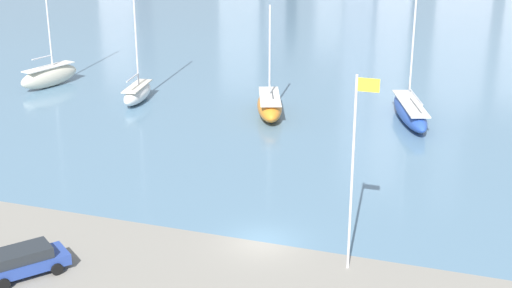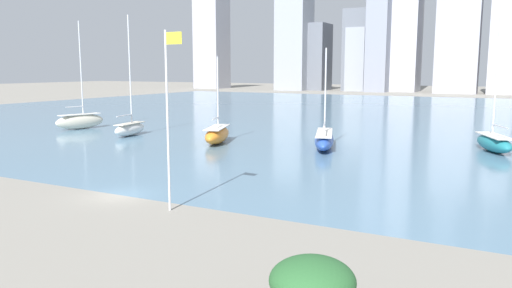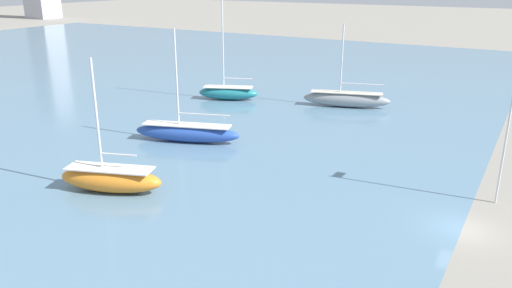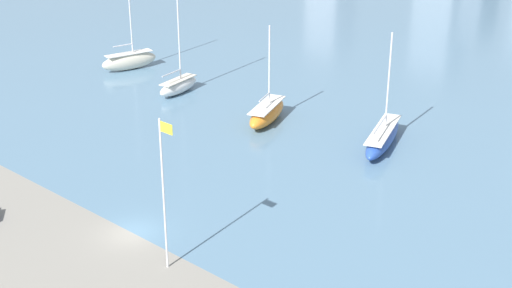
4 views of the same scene
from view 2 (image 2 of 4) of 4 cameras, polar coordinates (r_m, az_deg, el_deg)
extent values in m
plane|color=gray|center=(36.11, -15.30, -5.65)|extent=(500.00, 500.00, 0.00)
cube|color=slate|center=(98.81, 13.58, 3.28)|extent=(180.00, 140.00, 0.00)
cylinder|color=silver|center=(30.62, -10.07, 2.44)|extent=(0.14, 0.14, 10.97)
cube|color=yellow|center=(30.13, -9.37, 11.86)|extent=(1.10, 0.03, 0.70)
ellipsoid|color=#285B2D|center=(17.84, 6.46, -15.28)|extent=(3.01, 3.01, 1.60)
cube|color=#9E9EA8|center=(231.32, -5.08, 11.39)|extent=(12.40, 12.32, 40.48)
cube|color=#8E939E|center=(210.11, 4.39, 11.46)|extent=(12.50, 12.66, 38.77)
cube|color=slate|center=(212.77, 6.32, 9.83)|extent=(14.38, 12.69, 27.18)
cube|color=#8E939E|center=(206.59, 11.69, 9.41)|extent=(7.69, 13.35, 24.73)
cube|color=slate|center=(205.86, 11.88, 10.43)|extent=(12.34, 10.85, 32.06)
cube|color=gray|center=(202.22, 14.20, 15.14)|extent=(7.96, 15.22, 65.49)
cube|color=#A8A8B2|center=(206.43, 16.44, 15.39)|extent=(14.02, 12.69, 68.90)
cube|color=#9E9EA8|center=(193.43, 22.08, 11.02)|extent=(14.48, 7.73, 38.11)
cube|color=#A8A8B2|center=(196.00, 26.50, 10.47)|extent=(8.79, 14.16, 36.43)
ellipsoid|color=white|center=(67.60, -14.21, 1.63)|extent=(2.78, 6.64, 1.66)
cube|color=beige|center=(67.51, -14.23, 2.29)|extent=(2.28, 5.45, 0.10)
cube|color=#2D2D33|center=(67.65, -14.19, 1.25)|extent=(0.34, 1.17, 0.74)
cylinder|color=silver|center=(67.55, -14.22, 8.25)|extent=(0.18, 0.18, 13.91)
cylinder|color=silver|center=(66.42, -14.82, 3.16)|extent=(0.67, 3.30, 0.14)
ellipsoid|color=#1E757F|center=(58.64, 25.53, 0.07)|extent=(5.09, 8.07, 1.74)
cube|color=silver|center=(58.53, 25.58, 0.86)|extent=(4.18, 6.61, 0.10)
cube|color=#2D2D33|center=(58.70, 25.50, -0.39)|extent=(0.69, 1.36, 0.78)
cylinder|color=silver|center=(58.66, 25.83, 7.77)|extent=(0.18, 0.18, 13.98)
cylinder|color=silver|center=(57.18, 26.12, 1.83)|extent=(1.61, 3.56, 0.14)
ellipsoid|color=orange|center=(59.03, -4.46, 1.03)|extent=(4.83, 8.32, 1.93)
cube|color=silver|center=(58.92, -4.47, 1.91)|extent=(3.96, 6.82, 0.10)
cube|color=#2D2D33|center=(59.10, -4.45, 0.52)|extent=(0.64, 1.42, 0.87)
cylinder|color=silver|center=(59.17, -4.39, 5.97)|extent=(0.18, 0.18, 8.20)
cylinder|color=silver|center=(58.01, -4.65, 2.95)|extent=(1.09, 2.70, 0.14)
ellipsoid|color=beige|center=(77.32, -19.47, 2.44)|extent=(3.48, 7.68, 2.18)
cube|color=silver|center=(77.23, -19.51, 3.21)|extent=(2.85, 6.30, 0.10)
cube|color=#2D2D33|center=(77.39, -19.45, 2.00)|extent=(0.48, 1.35, 0.98)
cylinder|color=silver|center=(77.22, -19.39, 8.21)|extent=(0.18, 0.18, 13.34)
cylinder|color=silver|center=(76.78, -20.04, 4.02)|extent=(0.78, 2.58, 0.14)
ellipsoid|color=#284CA8|center=(55.75, 7.80, 0.45)|extent=(5.36, 10.75, 1.76)
cube|color=silver|center=(55.64, 7.82, 1.30)|extent=(4.40, 8.81, 0.10)
cube|color=#2D2D33|center=(55.82, 7.79, -0.05)|extent=(0.77, 1.87, 0.79)
cylinder|color=silver|center=(56.05, 7.94, 6.12)|extent=(0.18, 0.18, 9.21)
cylinder|color=silver|center=(53.73, 7.80, 2.27)|extent=(1.80, 4.95, 0.14)
camera|label=1|loc=(19.67, -107.82, 31.62)|focal=50.00mm
camera|label=3|loc=(60.49, -41.24, 13.05)|focal=35.00mm
camera|label=4|loc=(22.97, 139.67, 46.90)|focal=50.00mm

